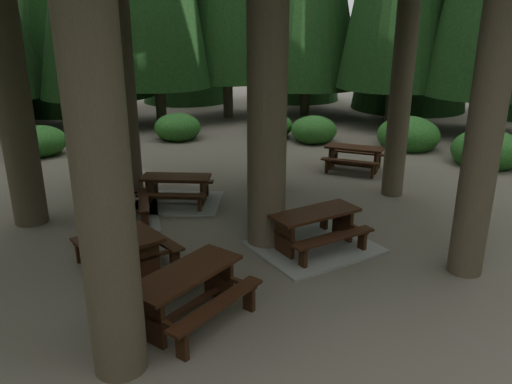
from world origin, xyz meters
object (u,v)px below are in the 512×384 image
object	(u,v)px
picnic_table_a	(314,235)
picnic_table_b	(126,241)
picnic_table_c	(177,194)
picnic_table_f	(119,209)
picnic_table_d	(354,155)
picnic_table_e	(186,287)

from	to	relation	value
picnic_table_a	picnic_table_b	xyz separation A→B (m)	(-3.97, 0.63, 0.26)
picnic_table_c	picnic_table_f	xyz separation A→B (m)	(-1.60, -0.54, -0.00)
picnic_table_c	picnic_table_d	xyz separation A→B (m)	(6.25, 1.05, 0.27)
picnic_table_f	picnic_table_d	bearing A→B (deg)	-70.85
picnic_table_b	picnic_table_d	world-z (taller)	picnic_table_b
picnic_table_b	picnic_table_f	xyz separation A→B (m)	(0.17, 2.72, -0.29)
picnic_table_a	picnic_table_f	distance (m)	5.06
picnic_table_d	picnic_table_f	size ratio (longest dim) A/B	0.93
picnic_table_c	picnic_table_e	size ratio (longest dim) A/B	1.12
picnic_table_a	picnic_table_c	distance (m)	4.46
picnic_table_b	picnic_table_c	world-z (taller)	picnic_table_b
picnic_table_b	picnic_table_e	distance (m)	2.42
picnic_table_c	picnic_table_f	size ratio (longest dim) A/B	1.14
picnic_table_d	picnic_table_a	bearing A→B (deg)	-85.52
picnic_table_c	picnic_table_e	bearing A→B (deg)	-76.26
picnic_table_e	picnic_table_f	bearing A→B (deg)	63.38
picnic_table_c	picnic_table_d	size ratio (longest dim) A/B	1.23
picnic_table_b	picnic_table_d	xyz separation A→B (m)	(8.02, 4.30, -0.02)
picnic_table_b	picnic_table_d	size ratio (longest dim) A/B	0.98
picnic_table_e	picnic_table_d	bearing A→B (deg)	9.63
picnic_table_c	picnic_table_b	bearing A→B (deg)	-93.77
picnic_table_c	picnic_table_f	bearing A→B (deg)	-136.65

